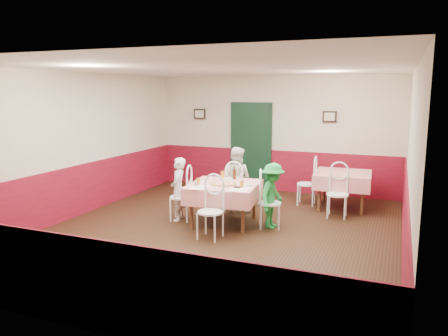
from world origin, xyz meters
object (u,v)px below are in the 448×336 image
at_px(glass_a, 198,182).
at_px(diner_right, 273,196).
at_px(second_table, 342,190).
at_px(diner_far, 236,179).
at_px(chair_second_a, 307,184).
at_px(chair_second_b, 337,195).
at_px(chair_left, 181,197).
at_px(glass_c, 223,175).
at_px(beer_bottle, 234,173).
at_px(chair_far, 235,190).
at_px(chair_right, 270,203).
at_px(pizza, 224,184).
at_px(wallet, 237,187).
at_px(glass_b, 242,184).
at_px(diner_left, 178,189).
at_px(chair_near, 210,212).
at_px(main_table, 224,204).

relative_size(glass_a, diner_right, 0.11).
distance_m(second_table, diner_far, 2.27).
relative_size(chair_second_a, chair_second_b, 1.00).
relative_size(chair_second_a, glass_a, 7.13).
distance_m(chair_left, diner_far, 1.26).
distance_m(glass_a, diner_right, 1.35).
xyz_separation_m(second_table, glass_c, (-2.07, -1.57, 0.46)).
bearing_deg(beer_bottle, chair_far, 107.63).
xyz_separation_m(chair_right, chair_second_a, (0.29, 1.87, 0.00)).
relative_size(pizza, diner_far, 0.34).
bearing_deg(chair_right, wallet, 105.76).
xyz_separation_m(chair_right, diner_far, (-0.94, 0.80, 0.21)).
xyz_separation_m(chair_left, glass_b, (1.26, -0.10, 0.37)).
xyz_separation_m(chair_second_b, diner_left, (-2.78, -1.32, 0.15)).
bearing_deg(chair_far, glass_a, 64.42).
bearing_deg(chair_second_a, chair_second_b, 42.27).
distance_m(chair_left, chair_near, 1.20).
distance_m(second_table, chair_right, 2.14).
xyz_separation_m(pizza, glass_b, (0.39, -0.13, 0.05)).
height_order(main_table, diner_far, diner_far).
height_order(glass_b, wallet, glass_b).
bearing_deg(chair_second_b, main_table, -149.85).
bearing_deg(chair_right, chair_near, 122.79).
bearing_deg(main_table, glass_c, 115.45).
height_order(chair_left, chair_right, same).
xyz_separation_m(chair_second_a, chair_second_b, (0.75, -0.75, 0.00)).
bearing_deg(chair_far, beer_bottle, 96.44).
bearing_deg(glass_b, glass_c, 135.59).
height_order(chair_right, chair_second_a, same).
xyz_separation_m(chair_far, chair_second_b, (1.98, 0.37, 0.00)).
xyz_separation_m(second_table, chair_right, (-1.04, -1.87, 0.08)).
bearing_deg(second_table, beer_bottle, -139.75).
relative_size(main_table, wallet, 11.09).
height_order(glass_c, wallet, glass_c).
xyz_separation_m(chair_near, beer_bottle, (-0.05, 1.26, 0.43)).
relative_size(pizza, diner_left, 0.38).
bearing_deg(glass_c, chair_left, -143.03).
bearing_deg(chair_second_a, chair_right, -11.47).
height_order(second_table, chair_second_b, chair_second_b).
bearing_deg(pizza, diner_left, -177.64).
bearing_deg(pizza, second_table, 47.47).
bearing_deg(glass_b, wallet, -140.16).
bearing_deg(wallet, chair_right, 27.97).
bearing_deg(glass_b, chair_left, 175.52).
bearing_deg(main_table, chair_second_a, 60.05).
height_order(second_table, glass_c, glass_c).
relative_size(chair_second_a, glass_c, 6.28).
bearing_deg(chair_second_b, chair_near, -133.70).
relative_size(chair_right, chair_second_b, 1.00).
bearing_deg(diner_right, glass_a, 111.91).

